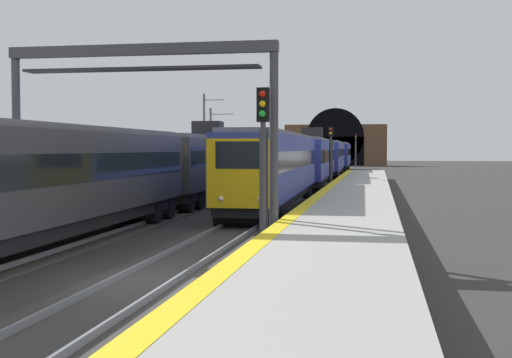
% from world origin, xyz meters
% --- Properties ---
extents(ground_plane, '(320.00, 320.00, 0.00)m').
position_xyz_m(ground_plane, '(0.00, 0.00, 0.00)').
color(ground_plane, '#302D2B').
extents(platform_right, '(112.00, 3.75, 0.90)m').
position_xyz_m(platform_right, '(0.00, -4.08, 0.45)').
color(platform_right, '#9E9B93').
rests_on(platform_right, ground_plane).
extents(platform_right_edge_strip, '(112.00, 0.50, 0.01)m').
position_xyz_m(platform_right_edge_strip, '(0.00, -2.46, 0.91)').
color(platform_right_edge_strip, yellow).
rests_on(platform_right_edge_strip, platform_right).
extents(track_main_line, '(160.00, 2.88, 0.21)m').
position_xyz_m(track_main_line, '(0.00, 0.00, 0.04)').
color(track_main_line, '#383533').
rests_on(track_main_line, ground_plane).
extents(train_main_approaching, '(80.83, 3.10, 4.85)m').
position_xyz_m(train_main_approaching, '(50.18, -0.00, 2.24)').
color(train_main_approaching, navy).
rests_on(train_main_approaching, ground_plane).
extents(train_adjacent_platform, '(38.00, 2.99, 4.77)m').
position_xyz_m(train_adjacent_platform, '(14.99, 4.82, 2.23)').
color(train_adjacent_platform, '#333338').
rests_on(train_adjacent_platform, ground_plane).
extents(railway_signal_near, '(0.39, 0.38, 5.00)m').
position_xyz_m(railway_signal_near, '(5.51, -1.78, 3.04)').
color(railway_signal_near, '#38383D').
rests_on(railway_signal_near, ground_plane).
extents(railway_signal_mid, '(0.39, 0.38, 4.78)m').
position_xyz_m(railway_signal_mid, '(36.23, -1.78, 2.82)').
color(railway_signal_mid, '#38383D').
rests_on(railway_signal_mid, ground_plane).
extents(railway_signal_far, '(0.39, 0.38, 5.52)m').
position_xyz_m(railway_signal_far, '(95.98, -1.78, 3.33)').
color(railway_signal_far, '#38383D').
rests_on(railway_signal_far, ground_plane).
extents(overhead_signal_gantry, '(0.70, 9.12, 6.53)m').
position_xyz_m(overhead_signal_gantry, '(6.18, 2.41, 5.02)').
color(overhead_signal_gantry, '#3F3F47').
rests_on(overhead_signal_gantry, ground_plane).
extents(tunnel_portal, '(2.20, 18.74, 10.54)m').
position_xyz_m(tunnel_portal, '(110.53, 2.41, 3.82)').
color(tunnel_portal, brown).
rests_on(tunnel_portal, ground_plane).
extents(catenary_mast_near, '(0.22, 2.12, 8.38)m').
position_xyz_m(catenary_mast_near, '(48.12, 11.15, 4.30)').
color(catenary_mast_near, '#595B60').
rests_on(catenary_mast_near, ground_plane).
extents(catenary_mast_far, '(0.22, 2.43, 7.15)m').
position_xyz_m(catenary_mast_far, '(50.70, 11.13, 3.70)').
color(catenary_mast_far, '#595B60').
rests_on(catenary_mast_far, ground_plane).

